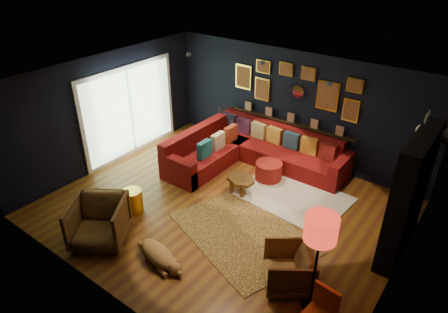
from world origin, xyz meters
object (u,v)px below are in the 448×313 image
Objects in this scene: pouf at (269,171)px; armchair_left at (98,220)px; orange_chair at (321,309)px; floor_lamp at (321,233)px; coffee_table at (240,180)px; dog at (157,251)px; gold_stool at (133,201)px; sectional at (248,151)px; armchair_right at (289,267)px.

armchair_left is (-1.31, -3.55, 0.24)m from pouf.
orange_chair is 1.02m from floor_lamp.
armchair_left reaches higher than orange_chair.
coffee_table reaches higher than dog.
armchair_left is at bearing -165.41° from orange_chair.
pouf is 1.24× the size of gold_stool.
orange_chair is 0.69× the size of dog.
sectional is 7.16× the size of gold_stool.
orange_chair is (3.91, 0.57, 0.00)m from armchair_left.
armchair_left reaches higher than gold_stool.
armchair_left reaches higher than sectional.
coffee_table is 2.62m from armchair_right.
pouf is at bearing 59.68° from gold_stool.
coffee_table is (0.57, -1.13, -0.01)m from sectional.
orange_chair is (2.80, -2.16, 0.15)m from coffee_table.
coffee_table is at bearing -63.17° from sectional.
dog is (0.04, -2.48, -0.12)m from coffee_table.
dog is (-2.76, -0.32, -0.27)m from orange_chair.
armchair_left is at bearing -155.72° from dog.
coffee_table is at bearing 53.37° from gold_stool.
armchair_right is at bearing 34.77° from dog.
armchair_right is 1.57× the size of gold_stool.
armchair_right is at bearing 162.28° from floor_lamp.
orange_chair is at bearing -51.03° from floor_lamp.
armchair_left is 0.57× the size of floor_lamp.
coffee_table is 1.08× the size of orange_chair.
dog is at bearing -27.11° from gold_stool.
pouf reaches higher than dog.
armchair_right is at bearing -14.54° from armchair_left.
armchair_right is (2.61, -2.77, 0.05)m from sectional.
armchair_left is 0.81× the size of dog.
armchair_left is (-1.11, -2.73, 0.15)m from coffee_table.
sectional is 4.57× the size of armchair_right.
pouf is at bearing -21.85° from sectional.
dog is (-2.46, -0.69, -1.18)m from floor_lamp.
pouf is 3.96m from orange_chair.
floor_lamp is 1.41× the size of dog.
dog is (-0.16, -3.30, -0.03)m from pouf.
floor_lamp is (2.31, -2.61, 1.15)m from pouf.
orange_chair is at bearing 18.67° from dog.
dog is at bearing -21.34° from armchair_left.
floor_lamp is at bearing -35.56° from coffee_table.
dog is (0.61, -3.61, -0.13)m from sectional.
floor_lamp is at bearing -43.52° from sectional.
dog is (-2.00, -0.84, -0.18)m from armchair_right.
orange_chair is at bearing -44.27° from sectional.
pouf is 0.36× the size of floor_lamp.
coffee_table is at bearing -103.56° from pouf.
armchair_right reaches higher than coffee_table.
gold_stool is (-0.21, 0.95, -0.23)m from armchair_left.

